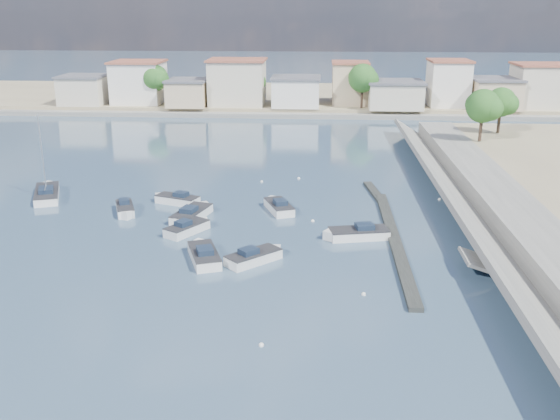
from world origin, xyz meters
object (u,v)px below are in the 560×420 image
at_px(motorboat_d, 355,234).
at_px(motorboat_h, 256,257).
at_px(motorboat_a, 204,255).
at_px(motorboat_b, 189,228).
at_px(motorboat_e, 193,214).
at_px(motorboat_f, 278,207).
at_px(sailboat, 47,193).
at_px(motorboat_g, 125,210).
at_px(motorboat_c, 176,200).

distance_m(motorboat_d, motorboat_h, 9.87).
xyz_separation_m(motorboat_a, motorboat_b, (-2.42, 6.07, -0.00)).
distance_m(motorboat_e, motorboat_f, 8.35).
relative_size(motorboat_b, sailboat, 0.50).
distance_m(motorboat_e, motorboat_h, 12.44).
bearing_deg(sailboat, motorboat_g, -26.47).
distance_m(motorboat_c, motorboat_f, 10.68).
relative_size(motorboat_b, motorboat_h, 1.00).
relative_size(motorboat_b, motorboat_c, 0.91).
xyz_separation_m(motorboat_a, motorboat_f, (5.07, 12.78, -0.00)).
distance_m(motorboat_a, motorboat_f, 13.74).
bearing_deg(motorboat_a, motorboat_d, 24.21).
height_order(motorboat_a, sailboat, sailboat).
xyz_separation_m(motorboat_d, sailboat, (-31.69, 10.24, 0.03)).
height_order(motorboat_a, motorboat_g, same).
distance_m(motorboat_f, motorboat_h, 12.98).
xyz_separation_m(motorboat_b, motorboat_h, (6.60, -6.24, 0.00)).
distance_m(motorboat_c, motorboat_g, 5.45).
height_order(motorboat_f, sailboat, sailboat).
bearing_deg(motorboat_e, motorboat_f, 18.75).
bearing_deg(motorboat_e, motorboat_c, 121.57).
height_order(motorboat_b, motorboat_d, same).
relative_size(motorboat_a, motorboat_f, 1.08).
height_order(motorboat_e, sailboat, sailboat).
bearing_deg(motorboat_a, motorboat_c, 110.87).
relative_size(motorboat_a, motorboat_h, 1.24).
bearing_deg(motorboat_g, motorboat_d, -13.75).
xyz_separation_m(motorboat_c, motorboat_h, (9.66, -14.57, -0.00)).
bearing_deg(motorboat_h, motorboat_a, 177.57).
bearing_deg(motorboat_b, sailboat, 150.38).
xyz_separation_m(motorboat_a, motorboat_h, (4.17, -0.18, -0.00)).
height_order(motorboat_c, motorboat_e, same).
height_order(motorboat_e, motorboat_f, same).
relative_size(motorboat_d, motorboat_f, 1.13).
bearing_deg(motorboat_d, motorboat_h, -144.84).
height_order(motorboat_a, motorboat_f, same).
xyz_separation_m(motorboat_d, motorboat_h, (-8.07, -5.68, 0.00)).
bearing_deg(motorboat_b, motorboat_c, 110.19).
height_order(motorboat_b, motorboat_h, same).
bearing_deg(motorboat_f, motorboat_e, -161.25).
relative_size(motorboat_e, sailboat, 0.66).
bearing_deg(sailboat, motorboat_d, -17.91).
distance_m(motorboat_a, motorboat_b, 6.53).
height_order(motorboat_b, motorboat_c, same).
relative_size(motorboat_a, motorboat_b, 1.24).
bearing_deg(motorboat_g, motorboat_b, -33.62).
relative_size(motorboat_d, motorboat_g, 1.29).
height_order(motorboat_f, motorboat_h, same).
relative_size(motorboat_h, sailboat, 0.50).
height_order(motorboat_g, motorboat_h, same).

